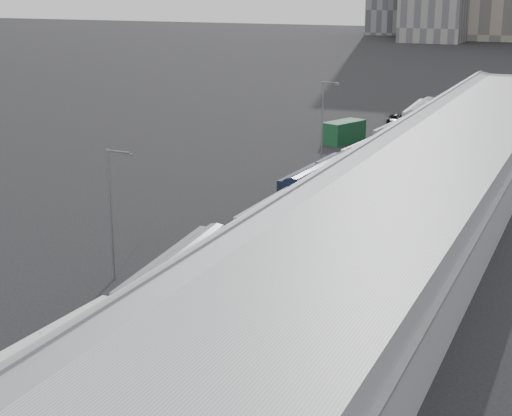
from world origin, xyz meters
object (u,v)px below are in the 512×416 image
Objects in this scene: bus_3 at (180,286)px; shipping_container at (344,132)px; bus_7 at (401,138)px; bus_4 at (279,221)px; bus_8 at (420,120)px; street_lamp_near at (112,207)px; bus_5 at (320,187)px; bus_2 at (47,376)px; bus_9 at (439,108)px; street_lamp_far at (324,118)px; bus_6 at (372,157)px; suv at (395,119)px.

shipping_container is at bearing 91.95° from bus_3.
bus_7 is 8.53m from shipping_container.
bus_8 is (-0.28, 53.36, 0.23)m from bus_4.
bus_5 is at bearing 75.35° from street_lamp_near.
bus_5 is 30.58m from shipping_container.
bus_7 reaches higher than bus_2.
bus_2 is at bearing -67.28° from street_lamp_near.
bus_9 is 26.32m from shipping_container.
street_lamp_near is 0.98× the size of street_lamp_far.
bus_9 is (-0.23, 82.69, -0.10)m from bus_3.
bus_8 is at bearing 92.66° from bus_2.
bus_2 is 0.92× the size of bus_3.
bus_5 is 16.29m from bus_6.
bus_4 is 11.21m from bus_5.
bus_9 is at bearing 92.65° from bus_2.
bus_3 is at bearing -89.13° from bus_4.
bus_8 is 67.53m from street_lamp_near.
shipping_container is at bearing 101.60° from bus_4.
bus_6 reaches higher than suv.
street_lamp_far reaches higher than bus_6.
bus_7 is at bearing 81.89° from street_lamp_near.
bus_3 reaches higher than bus_2.
bus_9 is 2.09× the size of shipping_container.
bus_9 is at bearing 94.16° from shipping_container.
bus_8 reaches higher than suv.
bus_3 reaches higher than suv.
bus_9 is at bearing 96.34° from bus_6.
bus_5 reaches higher than bus_9.
bus_3 reaches higher than bus_4.
street_lamp_far reaches higher than bus_5.
bus_6 is at bearing -39.73° from shipping_container.
bus_6 is 1.26× the size of street_lamp_far.
bus_7 reaches higher than suv.
bus_4 is at bearing 84.26° from bus_3.
bus_9 is at bearing 85.26° from street_lamp_near.
shipping_container is 1.21× the size of suv.
bus_3 is 8.33m from street_lamp_near.
bus_5 is at bearing -93.56° from suv.
bus_5 is 27.50m from bus_7.
bus_3 is 16.54m from bus_4.
bus_5 reaches higher than shipping_container.
bus_3 is 55.23m from bus_7.
bus_8 is 7.10m from suv.
bus_8 is at bearing 96.59° from bus_6.
bus_5 reaches higher than bus_6.
bus_3 is 69.90m from bus_8.
bus_9 is at bearing 91.21° from bus_4.
bus_5 is 47.42m from suv.
bus_2 is 29.58m from bus_4.
bus_5 is at bearing -71.36° from street_lamp_far.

